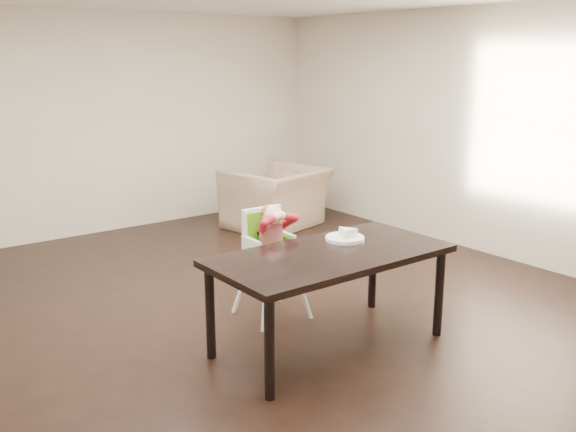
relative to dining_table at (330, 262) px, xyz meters
name	(u,v)px	position (x,y,z in m)	size (l,w,h in m)	color
ground	(271,316)	(-0.02, 0.74, -0.67)	(7.00, 7.00, 0.00)	black
room_walls	(269,96)	(-0.02, 0.74, 1.18)	(6.02, 7.02, 2.71)	beige
dining_table	(330,262)	(0.00, 0.00, 0.00)	(1.80, 0.90, 0.75)	black
high_chair	(270,238)	(0.00, 0.76, 0.02)	(0.43, 0.43, 0.98)	white
plate	(346,236)	(0.31, 0.17, 0.11)	(0.41, 0.41, 0.09)	white
armchair	(276,188)	(1.77, 3.11, -0.16)	(1.17, 0.76, 1.02)	tan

